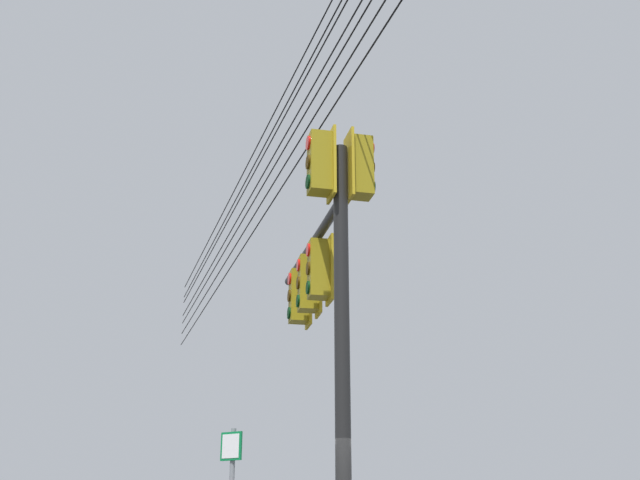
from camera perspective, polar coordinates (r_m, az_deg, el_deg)
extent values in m
cylinder|color=black|center=(9.92, 1.67, -10.11)|extent=(0.20, 0.20, 6.52)
cylinder|color=black|center=(12.34, -0.67, -0.53)|extent=(2.65, 2.88, 0.14)
cube|color=olive|center=(10.80, -0.04, 5.69)|extent=(0.42, 0.42, 0.90)
cube|color=#B29319|center=(10.84, 0.84, 5.60)|extent=(0.33, 0.35, 1.04)
cylinder|color=red|center=(10.90, -0.89, 7.19)|extent=(0.16, 0.17, 0.20)
cylinder|color=#3C2703|center=(10.77, -0.90, 5.78)|extent=(0.16, 0.17, 0.20)
cylinder|color=black|center=(10.64, -0.91, 4.33)|extent=(0.16, 0.17, 0.20)
cube|color=olive|center=(10.94, 3.04, 5.37)|extent=(0.42, 0.42, 0.90)
cube|color=#B29319|center=(10.90, 2.17, 5.46)|extent=(0.33, 0.35, 1.04)
cylinder|color=red|center=(11.11, 3.83, 6.67)|extent=(0.16, 0.17, 0.20)
cylinder|color=#3C2703|center=(10.98, 3.87, 5.28)|extent=(0.16, 0.17, 0.20)
cylinder|color=black|center=(10.85, 3.91, 3.85)|extent=(0.16, 0.17, 0.20)
cube|color=olive|center=(11.66, -0.10, -2.18)|extent=(0.42, 0.42, 0.90)
cube|color=#B29319|center=(11.69, 0.71, -2.23)|extent=(0.33, 0.34, 1.04)
cylinder|color=red|center=(11.72, -0.89, -0.74)|extent=(0.16, 0.16, 0.20)
cylinder|color=#3C2703|center=(11.63, -0.90, -2.13)|extent=(0.16, 0.16, 0.20)
cylinder|color=black|center=(11.53, -0.91, -3.54)|extent=(0.16, 0.16, 0.20)
cube|color=olive|center=(12.35, -0.88, -3.24)|extent=(0.42, 0.42, 0.90)
cube|color=#B29319|center=(12.38, -0.11, -3.29)|extent=(0.34, 0.34, 1.04)
cylinder|color=red|center=(12.41, -1.63, -1.88)|extent=(0.16, 0.16, 0.20)
cylinder|color=#3C2703|center=(12.32, -1.64, -3.20)|extent=(0.16, 0.16, 0.20)
cylinder|color=black|center=(12.23, -1.65, -4.54)|extent=(0.16, 0.16, 0.20)
cube|color=olive|center=(13.04, -1.58, -4.19)|extent=(0.42, 0.42, 0.90)
cube|color=#B29319|center=(13.07, -0.85, -4.23)|extent=(0.33, 0.35, 1.04)
cylinder|color=red|center=(13.10, -2.28, -2.89)|extent=(0.16, 0.17, 0.20)
cylinder|color=#3C2703|center=(13.02, -2.30, -4.15)|extent=(0.16, 0.17, 0.20)
cylinder|color=black|center=(12.93, -2.32, -5.42)|extent=(0.16, 0.17, 0.20)
cube|color=#0C7238|center=(10.94, -6.58, -14.91)|extent=(0.05, 0.35, 0.38)
cube|color=white|center=(10.92, -6.63, -14.90)|extent=(0.03, 0.28, 0.32)
cylinder|color=black|center=(12.44, -0.52, 7.50)|extent=(17.31, 22.41, 0.60)
cylinder|color=black|center=(12.62, -0.52, 8.97)|extent=(17.31, 22.41, 0.60)
cylinder|color=black|center=(12.79, -0.51, 10.33)|extent=(17.31, 22.41, 0.60)
cylinder|color=black|center=(12.93, -0.51, 11.31)|extent=(17.31, 22.41, 0.60)
cylinder|color=black|center=(13.17, -0.50, 12.93)|extent=(17.31, 22.41, 0.60)
cylinder|color=black|center=(13.27, -0.50, 13.61)|extent=(17.31, 22.41, 0.60)
cylinder|color=black|center=(13.47, -0.49, 14.81)|extent=(17.31, 22.41, 0.60)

